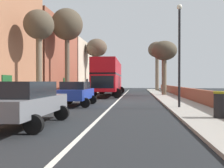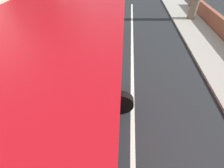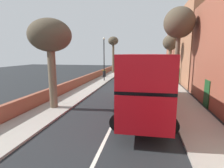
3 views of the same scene
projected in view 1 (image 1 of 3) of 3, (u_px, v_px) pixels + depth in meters
ground_plane at (117, 101)px, 20.25m from camera, size 84.00×84.00×0.00m
road_centre_line at (117, 101)px, 20.25m from camera, size 0.16×54.00×0.01m
sidewalk_left at (61, 100)px, 20.78m from camera, size 2.60×60.00×0.12m
sidewalk_right at (176, 101)px, 19.73m from camera, size 2.60×60.00×0.12m
terraced_houses_left at (17, 48)px, 20.25m from camera, size 4.07×47.52×10.32m
boundary_wall_right at (195, 95)px, 19.55m from camera, size 0.36×54.00×1.09m
double_decker_bus at (108, 76)px, 28.04m from camera, size 3.72×11.39×4.06m
parked_car_grey_left_0 at (25, 101)px, 8.99m from camera, size 2.54×4.51×1.69m
parked_car_blue_left_2 at (76, 92)px, 16.52m from camera, size 2.46×4.17×1.68m
parked_car_red_left_3 at (112, 86)px, 38.80m from camera, size 2.58×4.13×1.73m
street_tree_left_0 at (97, 49)px, 37.78m from camera, size 3.29×3.29×8.39m
street_tree_left_2 at (67, 26)px, 22.27m from camera, size 2.96×2.96×8.42m
street_tree_right_3 at (164, 52)px, 28.22m from camera, size 3.02×3.02×6.41m
street_tree_left_4 at (39, 28)px, 16.11m from camera, size 2.04×2.04×6.44m
street_tree_right_5 at (157, 51)px, 41.98m from camera, size 3.20×3.20×8.64m
street_tree_left_6 at (94, 52)px, 37.31m from camera, size 2.35×2.35×7.56m
lamppost_right at (179, 47)px, 14.55m from camera, size 0.32×0.32×6.31m
litter_bin_right at (220, 104)px, 10.25m from camera, size 0.55×0.55×1.15m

